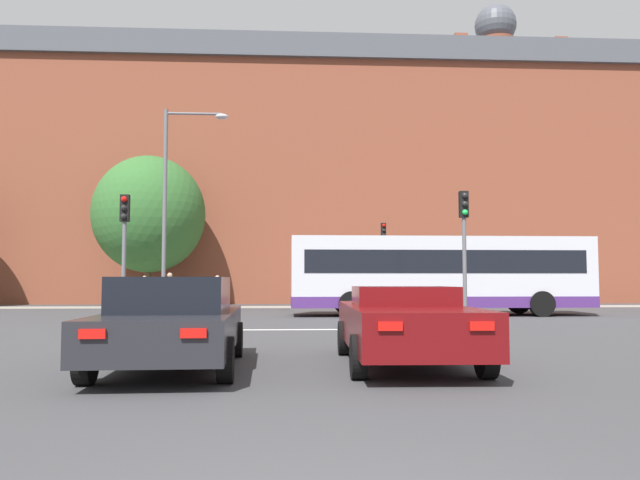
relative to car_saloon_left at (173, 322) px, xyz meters
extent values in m
cube|color=silver|center=(2.13, 7.85, -0.74)|extent=(7.63, 0.30, 0.01)
cube|color=gray|center=(2.13, 23.27, -0.74)|extent=(68.48, 2.50, 0.01)
cube|color=brown|center=(2.27, 35.16, 6.83)|extent=(46.89, 15.44, 15.15)
cube|color=#4C4F56|center=(2.27, 35.16, 15.16)|extent=(47.83, 16.06, 1.52)
cube|color=brown|center=(-16.74, 35.13, 16.88)|extent=(0.90, 0.90, 1.92)
cube|color=brown|center=(-9.43, 32.35, 16.88)|extent=(0.90, 0.90, 1.92)
cube|color=brown|center=(-1.70, 35.04, 16.88)|extent=(0.90, 0.90, 1.92)
cube|color=brown|center=(5.83, 35.04, 16.88)|extent=(0.90, 0.90, 1.92)
cube|color=brown|center=(13.98, 31.85, 16.88)|extent=(0.90, 0.90, 1.92)
cube|color=brown|center=(21.22, 32.08, 16.88)|extent=(0.90, 0.90, 1.92)
cylinder|color=brown|center=(17.70, 35.16, 17.39)|extent=(2.79, 2.79, 2.94)
sphere|color=#4C4F56|center=(17.70, 35.16, 20.02)|extent=(3.10, 3.10, 3.10)
cube|color=#232328|center=(0.00, 0.01, -0.13)|extent=(2.08, 4.83, 0.59)
cube|color=black|center=(0.00, -0.03, 0.44)|extent=(1.73, 2.19, 0.55)
cylinder|color=black|center=(-0.98, 1.47, -0.43)|extent=(0.24, 0.65, 0.64)
cylinder|color=black|center=(0.89, 1.52, -0.43)|extent=(0.24, 0.65, 0.64)
cylinder|color=black|center=(-0.90, -1.49, -0.43)|extent=(0.24, 0.65, 0.64)
cylinder|color=black|center=(0.97, -1.44, -0.43)|extent=(0.24, 0.65, 0.64)
cube|color=red|center=(-0.54, -2.41, 0.02)|extent=(0.32, 0.06, 0.12)
cube|color=red|center=(0.67, -2.38, 0.02)|extent=(0.32, 0.06, 0.12)
cube|color=#600C0F|center=(3.79, 0.23, -0.09)|extent=(2.04, 4.77, 0.67)
cube|color=#600C0F|center=(3.80, 0.35, 0.40)|extent=(1.68, 1.46, 0.32)
cylinder|color=black|center=(2.91, 1.72, -0.43)|extent=(0.24, 0.65, 0.64)
cylinder|color=black|center=(4.75, 1.67, -0.43)|extent=(0.24, 0.65, 0.64)
cylinder|color=black|center=(2.84, -1.21, -0.43)|extent=(0.24, 0.65, 0.64)
cylinder|color=black|center=(4.68, -1.26, -0.43)|extent=(0.24, 0.65, 0.64)
cube|color=red|center=(3.14, -2.14, 0.07)|extent=(0.32, 0.06, 0.12)
cube|color=red|center=(4.33, -2.17, 0.07)|extent=(0.32, 0.06, 0.12)
cube|color=silver|center=(8.07, 14.92, 1.00)|extent=(12.04, 2.51, 2.80)
cube|color=#4C2870|center=(8.07, 14.92, -0.18)|extent=(12.06, 2.53, 0.44)
cube|color=black|center=(8.07, 14.92, 1.40)|extent=(11.08, 2.54, 0.90)
cylinder|color=black|center=(11.80, 16.12, -0.25)|extent=(1.00, 0.28, 1.00)
cylinder|color=black|center=(11.80, 13.71, -0.25)|extent=(1.00, 0.28, 1.00)
cylinder|color=black|center=(4.33, 16.12, -0.25)|extent=(1.00, 0.28, 1.00)
cylinder|color=black|center=(4.33, 13.71, -0.25)|extent=(1.00, 0.28, 1.00)
cylinder|color=slate|center=(7.06, 22.87, 1.10)|extent=(0.12, 0.12, 3.69)
cube|color=black|center=(7.06, 22.87, 3.35)|extent=(0.26, 0.20, 0.80)
sphere|color=red|center=(7.06, 22.74, 3.60)|extent=(0.17, 0.17, 0.17)
sphere|color=black|center=(7.06, 22.74, 3.35)|extent=(0.17, 0.17, 0.17)
sphere|color=black|center=(7.06, 22.74, 3.09)|extent=(0.17, 0.17, 0.17)
cylinder|color=slate|center=(-2.95, 8.50, 0.83)|extent=(0.12, 0.12, 3.15)
cube|color=black|center=(-2.95, 8.50, 2.80)|extent=(0.26, 0.20, 0.80)
sphere|color=red|center=(-2.95, 8.37, 3.06)|extent=(0.17, 0.17, 0.17)
sphere|color=black|center=(-2.95, 8.37, 2.80)|extent=(0.17, 0.17, 0.17)
sphere|color=black|center=(-2.95, 8.37, 2.54)|extent=(0.17, 0.17, 0.17)
cylinder|color=slate|center=(7.18, 8.30, 0.91)|extent=(0.12, 0.12, 3.31)
cube|color=black|center=(7.18, 8.30, 2.96)|extent=(0.26, 0.20, 0.80)
sphere|color=black|center=(7.18, 8.17, 3.22)|extent=(0.17, 0.17, 0.17)
sphere|color=black|center=(7.18, 8.17, 2.96)|extent=(0.17, 0.17, 0.17)
sphere|color=#1ED14C|center=(7.18, 8.17, 2.71)|extent=(0.17, 0.17, 0.17)
cylinder|color=slate|center=(-2.91, 14.35, 3.33)|extent=(0.16, 0.16, 8.15)
cylinder|color=slate|center=(-1.82, 14.35, 7.25)|extent=(2.18, 0.10, 0.10)
ellipsoid|color=#B2B2B7|center=(-0.73, 14.35, 7.15)|extent=(0.50, 0.36, 0.22)
cylinder|color=brown|center=(-4.21, 22.37, -0.31)|extent=(0.13, 0.13, 0.87)
cylinder|color=brown|center=(-4.06, 22.45, -0.31)|extent=(0.13, 0.13, 0.87)
cube|color=olive|center=(-4.14, 22.41, 0.47)|extent=(0.46, 0.38, 0.69)
sphere|color=tan|center=(-4.14, 22.41, 0.94)|extent=(0.26, 0.26, 0.26)
cylinder|color=brown|center=(-1.75, 23.50, -0.34)|extent=(0.13, 0.13, 0.81)
cylinder|color=brown|center=(-1.90, 23.60, -0.34)|extent=(0.13, 0.13, 0.81)
cube|color=#232328|center=(-1.83, 23.55, 0.38)|extent=(0.45, 0.41, 0.64)
sphere|color=tan|center=(-1.83, 23.55, 0.82)|extent=(0.24, 0.24, 0.24)
cylinder|color=#333851|center=(-5.40, 22.70, -0.35)|extent=(0.13, 0.13, 0.79)
cylinder|color=#333851|center=(-5.55, 22.63, -0.35)|extent=(0.13, 0.13, 0.79)
cube|color=olive|center=(-5.48, 22.66, 0.36)|extent=(0.46, 0.37, 0.63)
sphere|color=tan|center=(-5.48, 22.66, 0.80)|extent=(0.24, 0.24, 0.24)
cylinder|color=#4C3823|center=(-5.75, 24.75, 0.49)|extent=(0.36, 0.36, 2.47)
ellipsoid|color=#33662D|center=(-5.75, 24.75, 4.35)|extent=(6.18, 6.18, 6.48)
camera|label=1|loc=(1.78, -10.14, 0.66)|focal=35.00mm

